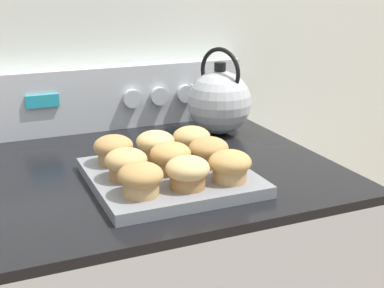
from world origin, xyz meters
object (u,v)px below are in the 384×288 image
muffin_pan (170,177)px  muffin_r0_c2 (230,165)px  muffin_r2_c1 (155,144)px  tea_kettle (219,101)px  muffin_r1_c2 (209,151)px  muffin_r2_c0 (113,149)px  muffin_r0_c0 (141,179)px  muffin_r1_c0 (126,163)px  muffin_r2_c2 (192,139)px  muffin_r1_c1 (171,157)px  muffin_r0_c1 (188,172)px

muffin_pan → muffin_r0_c2: muffin_r0_c2 is taller
muffin_r2_c1 → tea_kettle: tea_kettle is taller
muffin_r0_c2 → muffin_r1_c2: (-0.00, 0.09, 0.00)m
tea_kettle → muffin_pan: bearing=-131.7°
muffin_r2_c0 → muffin_pan: bearing=-46.2°
muffin_r0_c0 → muffin_r0_c2: bearing=-0.5°
muffin_r0_c0 → muffin_r1_c0: same height
muffin_r2_c0 → tea_kettle: (0.32, 0.17, 0.03)m
muffin_r0_c2 → muffin_r2_c1: 0.19m
muffin_r0_c0 → muffin_r2_c0: 0.18m
muffin_r2_c1 → muffin_r2_c0: bearing=177.5°
muffin_r2_c0 → muffin_r2_c2: size_ratio=1.00×
muffin_pan → muffin_r1_c2: size_ratio=3.77×
muffin_r2_c1 → tea_kettle: size_ratio=0.37×
muffin_pan → muffin_r1_c0: (-0.09, -0.00, 0.04)m
muffin_r0_c0 → muffin_r2_c1: same height
muffin_r1_c0 → muffin_r1_c1: bearing=1.1°
muffin_r0_c2 → muffin_r2_c2: 0.18m
muffin_r0_c1 → muffin_r1_c0: 0.12m
muffin_pan → muffin_r0_c0: muffin_r0_c0 is taller
muffin_r0_c2 → tea_kettle: size_ratio=0.37×
muffin_r0_c1 → muffin_r2_c1: 0.17m
muffin_r2_c2 → tea_kettle: bearing=49.5°
tea_kettle → muffin_r1_c2: bearing=-119.9°
muffin_r1_c0 → muffin_r2_c0: 0.09m
muffin_r0_c2 → muffin_r0_c1: bearing=179.8°
muffin_r0_c2 → muffin_r1_c0: same height
muffin_r0_c2 → tea_kettle: (0.15, 0.35, 0.03)m
muffin_r2_c1 → muffin_r0_c0: bearing=-117.1°
muffin_pan → muffin_r1_c2: (0.08, 0.00, 0.04)m
muffin_pan → muffin_r1_c1: (0.00, -0.00, 0.04)m
muffin_r2_c2 → muffin_r0_c0: bearing=-134.4°
muffin_r1_c0 → muffin_r2_c0: same height
muffin_r0_c1 → muffin_r2_c2: same height
muffin_r2_c1 → tea_kettle: 0.29m
muffin_r0_c1 → muffin_r1_c1: size_ratio=1.00×
muffin_r1_c2 → muffin_pan: bearing=-178.6°
muffin_r1_c1 → muffin_r0_c0: bearing=-135.6°
muffin_r1_c0 → tea_kettle: 0.42m
muffin_r1_c2 → muffin_r2_c2: 0.09m
muffin_r1_c0 → muffin_r2_c1: size_ratio=1.00×
muffin_pan → muffin_r0_c1: muffin_r0_c1 is taller
muffin_r0_c2 → muffin_r2_c0: size_ratio=1.00×
muffin_r2_c1 → tea_kettle: (0.23, 0.18, 0.03)m
muffin_r1_c0 → muffin_r1_c2: (0.17, 0.00, 0.00)m
muffin_r2_c2 → tea_kettle: tea_kettle is taller
muffin_r0_c0 → muffin_r2_c0: same height
muffin_pan → muffin_r1_c0: size_ratio=3.77×
muffin_r0_c1 → muffin_r0_c2: size_ratio=1.00×
muffin_r1_c2 → muffin_r2_c2: (-0.00, 0.09, 0.00)m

